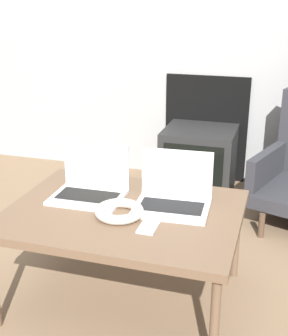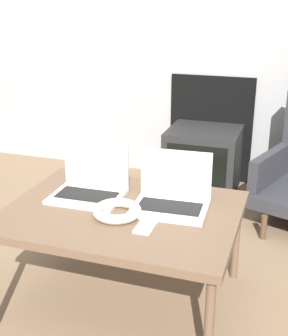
{
  "view_description": "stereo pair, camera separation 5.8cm",
  "coord_description": "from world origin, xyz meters",
  "px_view_note": "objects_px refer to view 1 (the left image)",
  "views": [
    {
      "loc": [
        0.63,
        -1.54,
        1.34
      ],
      "look_at": [
        0.0,
        0.5,
        0.55
      ],
      "focal_mm": 50.0,
      "sensor_mm": 36.0,
      "label": 1
    },
    {
      "loc": [
        0.68,
        -1.52,
        1.34
      ],
      "look_at": [
        0.0,
        0.5,
        0.55
      ],
      "focal_mm": 50.0,
      "sensor_mm": 36.0,
      "label": 2
    }
  ],
  "objects_px": {
    "laptop_right": "(173,195)",
    "tv": "(199,159)",
    "laptop_left": "(91,185)",
    "headphones": "(119,211)",
    "phone": "(149,227)"
  },
  "relations": [
    {
      "from": "laptop_right",
      "to": "tv",
      "type": "distance_m",
      "value": 1.34
    },
    {
      "from": "phone",
      "to": "tv",
      "type": "xyz_separation_m",
      "value": [
        -0.08,
        1.54,
        -0.24
      ]
    },
    {
      "from": "headphones",
      "to": "tv",
      "type": "bearing_deg",
      "value": 87.01
    },
    {
      "from": "laptop_right",
      "to": "phone",
      "type": "relative_size",
      "value": 2.75
    },
    {
      "from": "laptop_left",
      "to": "headphones",
      "type": "relative_size",
      "value": 1.57
    },
    {
      "from": "laptop_left",
      "to": "laptop_right",
      "type": "bearing_deg",
      "value": -1.35
    },
    {
      "from": "headphones",
      "to": "phone",
      "type": "bearing_deg",
      "value": -24.36
    },
    {
      "from": "laptop_left",
      "to": "headphones",
      "type": "bearing_deg",
      "value": -41.28
    },
    {
      "from": "laptop_left",
      "to": "tv",
      "type": "xyz_separation_m",
      "value": [
        0.27,
        1.3,
        -0.28
      ]
    },
    {
      "from": "laptop_right",
      "to": "phone",
      "type": "distance_m",
      "value": 0.24
    },
    {
      "from": "laptop_left",
      "to": "tv",
      "type": "distance_m",
      "value": 1.36
    },
    {
      "from": "laptop_left",
      "to": "phone",
      "type": "relative_size",
      "value": 2.69
    },
    {
      "from": "headphones",
      "to": "laptop_right",
      "type": "bearing_deg",
      "value": 39.66
    },
    {
      "from": "headphones",
      "to": "phone",
      "type": "height_order",
      "value": "headphones"
    },
    {
      "from": "laptop_right",
      "to": "phone",
      "type": "bearing_deg",
      "value": -104.18
    }
  ]
}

